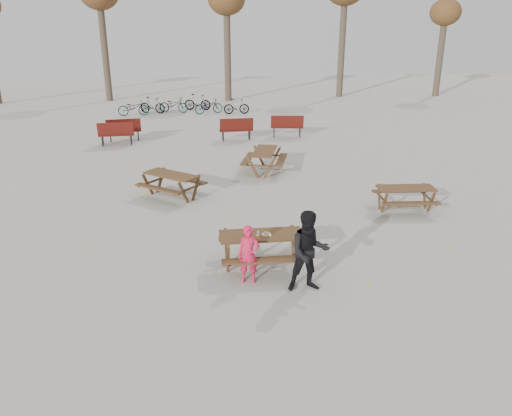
{
  "coord_description": "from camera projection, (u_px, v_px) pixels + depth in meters",
  "views": [
    {
      "loc": [
        -1.32,
        -9.71,
        5.05
      ],
      "look_at": [
        0.0,
        1.0,
        1.0
      ],
      "focal_mm": 35.0,
      "sensor_mm": 36.0,
      "label": 1
    }
  ],
  "objects": [
    {
      "name": "picnic_table_east",
      "position": [
        405.0,
        199.0,
        14.1
      ],
      "size": [
        1.68,
        1.39,
        0.68
      ],
      "primitive_type": null,
      "rotation": [
        0.0,
        0.0,
        -0.07
      ],
      "color": "#382314",
      "rests_on": "ground"
    },
    {
      "name": "picnic_table_far",
      "position": [
        264.0,
        161.0,
        17.71
      ],
      "size": [
        1.9,
        2.14,
        0.78
      ],
      "primitive_type": null,
      "rotation": [
        0.0,
        0.0,
        1.29
      ],
      "color": "#382314",
      "rests_on": "ground"
    },
    {
      "name": "main_picnic_table",
      "position": [
        262.0,
        242.0,
        10.74
      ],
      "size": [
        1.8,
        1.45,
        0.78
      ],
      "color": "#382314",
      "rests_on": "ground"
    },
    {
      "name": "bicycle_row",
      "position": [
        180.0,
        105.0,
        29.04
      ],
      "size": [
        7.48,
        2.23,
        0.97
      ],
      "color": "black",
      "rests_on": "ground"
    },
    {
      "name": "park_bench_row",
      "position": [
        192.0,
        129.0,
        22.29
      ],
      "size": [
        9.2,
        1.43,
        1.03
      ],
      "color": "#5E1912",
      "rests_on": "ground"
    },
    {
      "name": "fallen_leaves",
      "position": [
        268.0,
        223.0,
        13.33
      ],
      "size": [
        11.0,
        11.0,
        0.01
      ],
      "primitive_type": null,
      "color": "gold",
      "rests_on": "ground"
    },
    {
      "name": "soda_bottle",
      "position": [
        258.0,
        235.0,
        10.43
      ],
      "size": [
        0.07,
        0.07,
        0.17
      ],
      "color": "silver",
      "rests_on": "main_picnic_table"
    },
    {
      "name": "tree_row",
      "position": [
        224.0,
        2.0,
        32.25
      ],
      "size": [
        32.17,
        3.52,
        8.26
      ],
      "color": "#382B21",
      "rests_on": "ground"
    },
    {
      "name": "child",
      "position": [
        249.0,
        255.0,
        10.11
      ],
      "size": [
        0.49,
        0.37,
        1.23
      ],
      "primitive_type": "imported",
      "rotation": [
        0.0,
        0.0,
        -0.17
      ],
      "color": "#D81B43",
      "rests_on": "ground"
    },
    {
      "name": "adult",
      "position": [
        309.0,
        252.0,
        9.73
      ],
      "size": [
        0.83,
        0.65,
        1.67
      ],
      "primitive_type": "imported",
      "rotation": [
        0.0,
        0.0,
        0.03
      ],
      "color": "black",
      "rests_on": "ground"
    },
    {
      "name": "food_tray",
      "position": [
        267.0,
        235.0,
        10.61
      ],
      "size": [
        0.18,
        0.11,
        0.03
      ],
      "primitive_type": "cube",
      "color": "white",
      "rests_on": "main_picnic_table"
    },
    {
      "name": "ground",
      "position": [
        262.0,
        266.0,
        10.95
      ],
      "size": [
        80.0,
        80.0,
        0.0
      ],
      "primitive_type": "plane",
      "color": "gray",
      "rests_on": "ground"
    },
    {
      "name": "bread_roll",
      "position": [
        267.0,
        233.0,
        10.59
      ],
      "size": [
        0.14,
        0.06,
        0.05
      ],
      "primitive_type": "ellipsoid",
      "color": "tan",
      "rests_on": "food_tray"
    },
    {
      "name": "picnic_table_north",
      "position": [
        172.0,
        186.0,
        15.13
      ],
      "size": [
        2.21,
        2.17,
        0.74
      ],
      "primitive_type": null,
      "rotation": [
        0.0,
        0.0,
        -0.7
      ],
      "color": "#382314",
      "rests_on": "ground"
    }
  ]
}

